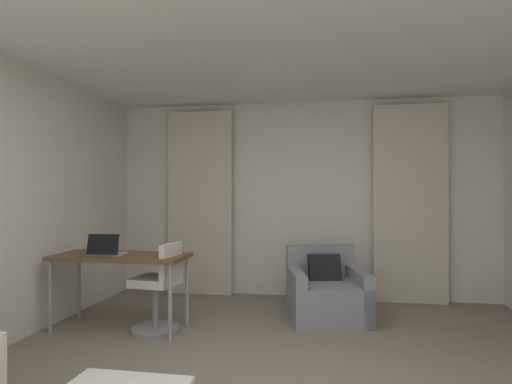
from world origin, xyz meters
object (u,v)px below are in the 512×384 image
object	(u,v)px
desk	(121,261)
laptop	(106,251)
armchair	(326,294)
desk_chair	(159,292)

from	to	relation	value
desk	laptop	xyz separation A→B (m)	(-0.12, -0.07, 0.11)
desk	laptop	size ratio (longest dim) A/B	4.05
armchair	desk_chair	xyz separation A→B (m)	(-1.64, -0.75, 0.13)
desk	desk_chair	distance (m)	0.51
desk	laptop	distance (m)	0.18
armchair	desk	xyz separation A→B (m)	(-2.06, -0.74, 0.42)
desk_chair	laptop	world-z (taller)	laptop
desk_chair	laptop	xyz separation A→B (m)	(-0.53, -0.06, 0.41)
desk_chair	laptop	distance (m)	0.67
desk	desk_chair	xyz separation A→B (m)	(0.41, -0.01, -0.29)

